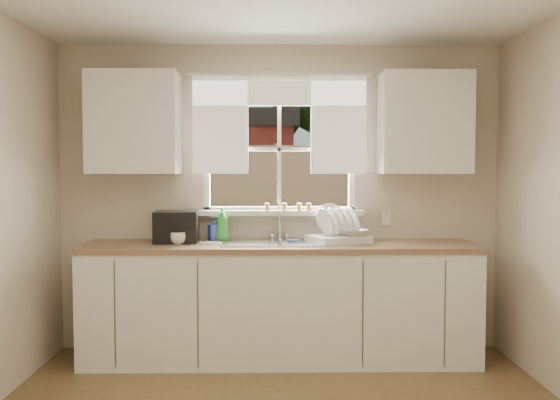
{
  "coord_description": "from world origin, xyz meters",
  "views": [
    {
      "loc": [
        -0.06,
        -2.88,
        1.49
      ],
      "look_at": [
        0.0,
        1.65,
        1.25
      ],
      "focal_mm": 38.0,
      "sensor_mm": 36.0,
      "label": 1
    }
  ],
  "objects_px": {
    "cup": "(178,238)",
    "black_appliance": "(176,227)",
    "dish_rack": "(338,233)",
    "soap_bottle_a": "(222,224)"
  },
  "relations": [
    {
      "from": "cup",
      "to": "black_appliance",
      "type": "xyz_separation_m",
      "value": [
        -0.03,
        0.13,
        0.08
      ]
    },
    {
      "from": "dish_rack",
      "to": "cup",
      "type": "distance_m",
      "value": 1.24
    },
    {
      "from": "dish_rack",
      "to": "soap_bottle_a",
      "type": "relative_size",
      "value": 1.92
    },
    {
      "from": "dish_rack",
      "to": "soap_bottle_a",
      "type": "height_order",
      "value": "dish_rack"
    },
    {
      "from": "cup",
      "to": "black_appliance",
      "type": "distance_m",
      "value": 0.16
    },
    {
      "from": "soap_bottle_a",
      "to": "cup",
      "type": "relative_size",
      "value": 2.31
    },
    {
      "from": "dish_rack",
      "to": "black_appliance",
      "type": "distance_m",
      "value": 1.27
    },
    {
      "from": "dish_rack",
      "to": "cup",
      "type": "xyz_separation_m",
      "value": [
        -1.24,
        -0.09,
        -0.03
      ]
    },
    {
      "from": "soap_bottle_a",
      "to": "cup",
      "type": "xyz_separation_m",
      "value": [
        -0.32,
        -0.17,
        -0.09
      ]
    },
    {
      "from": "dish_rack",
      "to": "soap_bottle_a",
      "type": "bearing_deg",
      "value": 174.65
    }
  ]
}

